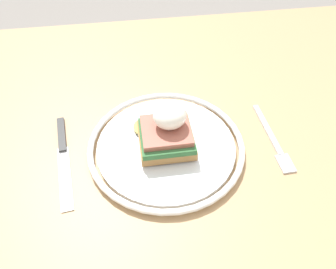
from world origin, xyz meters
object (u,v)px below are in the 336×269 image
fork (273,140)px  knife (63,152)px  plate (168,146)px  sandwich (168,131)px

fork → knife: (0.35, -0.02, 0.00)m
plate → sandwich: bearing=-103.8°
plate → sandwich: (-0.00, -0.00, 0.03)m
fork → knife: size_ratio=0.81×
plate → fork: 0.18m
plate → sandwich: size_ratio=2.46×
sandwich → knife: sandwich is taller
plate → sandwich: sandwich is taller
plate → fork: plate is taller
sandwich → fork: (-0.18, 0.01, -0.04)m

